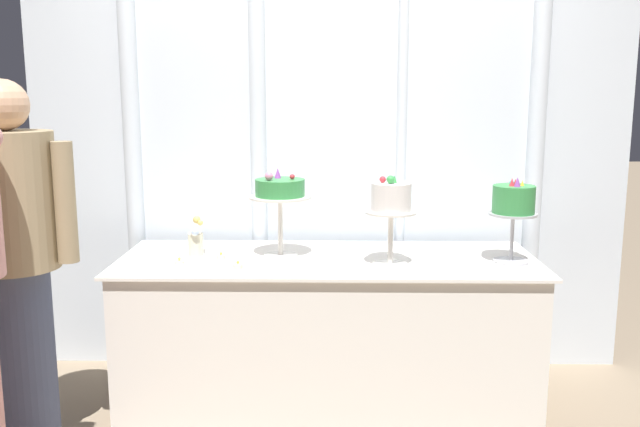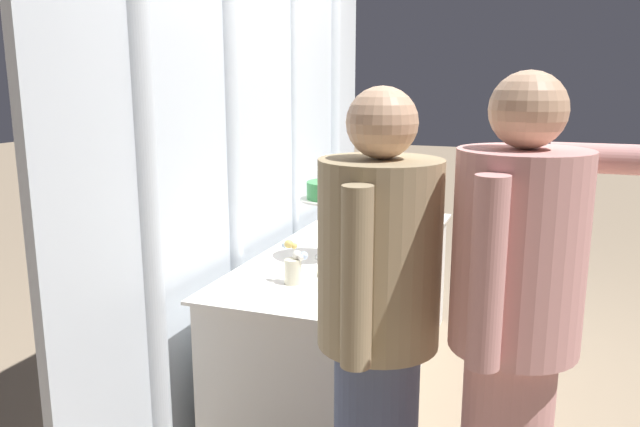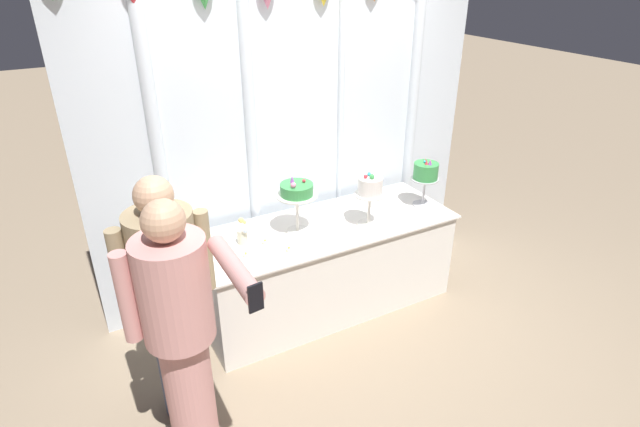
# 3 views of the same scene
# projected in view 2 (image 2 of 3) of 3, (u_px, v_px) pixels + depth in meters

# --- Properties ---
(ground_plane) EXTENTS (24.00, 24.00, 0.00)m
(ground_plane) POSITION_uv_depth(u_px,v_px,m) (365.00, 379.00, 3.37)
(ground_plane) COLOR gray
(draped_curtain) EXTENTS (3.22, 0.15, 2.67)m
(draped_curtain) POSITION_uv_depth(u_px,v_px,m) (262.00, 117.00, 3.26)
(draped_curtain) COLOR silver
(draped_curtain) RESTS_ON ground_plane
(cake_table) EXTENTS (2.00, 0.75, 0.73)m
(cake_table) POSITION_uv_depth(u_px,v_px,m) (348.00, 313.00, 3.33)
(cake_table) COLOR white
(cake_table) RESTS_ON ground_plane
(cake_display_leftmost) EXTENTS (0.30, 0.30, 0.43)m
(cake_display_leftmost) POSITION_uv_depth(u_px,v_px,m) (331.00, 196.00, 2.98)
(cake_display_leftmost) COLOR silver
(cake_display_leftmost) RESTS_ON cake_table
(cake_display_center) EXTENTS (0.23, 0.23, 0.42)m
(cake_display_center) POSITION_uv_depth(u_px,v_px,m) (390.00, 185.00, 3.40)
(cake_display_center) COLOR silver
(cake_display_center) RESTS_ON cake_table
(cake_display_rightmost) EXTENTS (0.22, 0.22, 0.41)m
(cake_display_rightmost) POSITION_uv_depth(u_px,v_px,m) (402.00, 172.00, 3.95)
(cake_display_rightmost) COLOR #B2B2B7
(cake_display_rightmost) RESTS_ON cake_table
(flower_vase) EXTENTS (0.08, 0.12, 0.19)m
(flower_vase) POSITION_uv_depth(u_px,v_px,m) (294.00, 266.00, 2.66)
(flower_vase) COLOR beige
(flower_vase) RESTS_ON cake_table
(tealight_far_left) EXTENTS (0.05, 0.05, 0.03)m
(tealight_far_left) POSITION_uv_depth(u_px,v_px,m) (328.00, 289.00, 2.57)
(tealight_far_left) COLOR beige
(tealight_far_left) RESTS_ON cake_table
(tealight_near_left) EXTENTS (0.04, 0.04, 0.04)m
(tealight_near_left) POSITION_uv_depth(u_px,v_px,m) (322.00, 274.00, 2.77)
(tealight_near_left) COLOR beige
(tealight_near_left) RESTS_ON cake_table
(tealight_near_right) EXTENTS (0.05, 0.05, 0.04)m
(tealight_near_right) POSITION_uv_depth(u_px,v_px,m) (365.00, 271.00, 2.81)
(tealight_near_right) COLOR beige
(tealight_near_right) RESTS_ON cake_table
(guest_man_pink_jacket) EXTENTS (0.53, 0.37, 1.57)m
(guest_man_pink_jacket) POSITION_uv_depth(u_px,v_px,m) (378.00, 330.00, 1.88)
(guest_man_pink_jacket) COLOR #4C5675
(guest_man_pink_jacket) RESTS_ON ground_plane
(guest_girl_blue_dress) EXTENTS (0.50, 0.76, 1.61)m
(guest_girl_blue_dress) POSITION_uv_depth(u_px,v_px,m) (514.00, 342.00, 1.71)
(guest_girl_blue_dress) COLOR #D6938E
(guest_girl_blue_dress) RESTS_ON ground_plane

